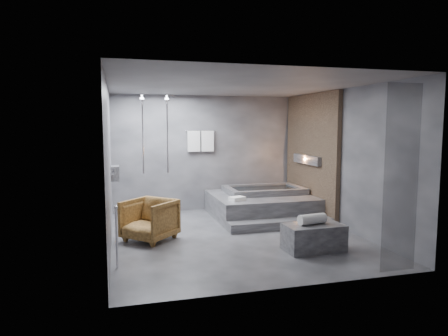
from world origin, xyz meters
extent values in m
plane|color=#313134|center=(0.00, 0.00, 0.00)|extent=(5.00, 5.00, 0.00)
cube|color=#525255|center=(0.00, 0.00, 2.80)|extent=(4.50, 5.00, 0.04)
cube|color=#3C3C42|center=(0.00, 2.50, 1.40)|extent=(4.50, 0.04, 2.80)
cube|color=#3C3C42|center=(0.00, -2.50, 1.40)|extent=(4.50, 0.04, 2.80)
cube|color=#3C3C42|center=(-2.25, 0.00, 1.40)|extent=(0.04, 5.00, 2.80)
cube|color=#3C3C42|center=(2.25, 0.00, 1.40)|extent=(0.04, 5.00, 2.80)
cube|color=#997859|center=(2.19, 1.25, 1.40)|extent=(0.10, 2.40, 2.78)
cube|color=#FF9938|center=(2.11, 1.25, 1.30)|extent=(0.14, 1.20, 0.20)
cube|color=gray|center=(-2.16, 1.40, 1.10)|extent=(0.16, 0.42, 0.30)
imported|color=beige|center=(-2.15, 1.30, 1.05)|extent=(0.08, 0.08, 0.21)
imported|color=beige|center=(-2.15, 1.50, 1.03)|extent=(0.07, 0.07, 0.15)
cylinder|color=silver|center=(-1.00, 2.05, 1.90)|extent=(0.04, 0.04, 1.80)
cylinder|color=silver|center=(-1.55, 2.05, 1.90)|extent=(0.04, 0.04, 1.80)
cylinder|color=silver|center=(-0.15, 2.44, 1.95)|extent=(0.75, 0.02, 0.02)
cube|color=white|center=(-0.32, 2.42, 1.70)|extent=(0.30, 0.06, 0.50)
cube|color=white|center=(0.02, 2.42, 1.70)|extent=(0.30, 0.06, 0.50)
cylinder|color=silver|center=(-2.15, -1.20, 0.45)|extent=(0.04, 0.04, 0.90)
cube|color=black|center=(1.65, -2.45, 1.35)|extent=(0.55, 0.01, 2.60)
cube|color=#373739|center=(1.05, 1.45, 0.25)|extent=(2.20, 2.00, 0.50)
cube|color=#373739|center=(1.05, 0.27, 0.09)|extent=(2.20, 0.36, 0.18)
cube|color=#323235|center=(1.02, -1.18, 0.22)|extent=(0.99, 0.56, 0.44)
imported|color=#4B2F12|center=(-1.58, 0.14, 0.38)|extent=(1.15, 1.15, 0.75)
cylinder|color=silver|center=(1.00, -1.15, 0.53)|extent=(0.51, 0.25, 0.17)
cube|color=white|center=(0.31, 0.88, 0.54)|extent=(0.36, 0.32, 0.08)
camera|label=1|loc=(-2.10, -7.06, 2.08)|focal=32.00mm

